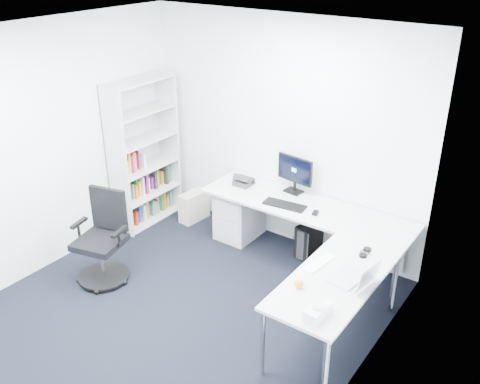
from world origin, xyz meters
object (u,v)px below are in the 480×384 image
Objects in this scene: monitor at (294,174)px; l_desk at (288,247)px; task_chair at (99,240)px; laptop at (348,267)px; bookshelf at (144,153)px.

l_desk is at bearing -55.59° from monitor.
l_desk is 2.42× the size of task_chair.
task_chair is (-1.59, -1.25, 0.15)m from l_desk.
monitor reaches higher than task_chair.
monitor is at bearing 143.74° from laptop.
task_chair is at bearing -141.79° from l_desk.
l_desk is 1.27m from laptop.
task_chair is 2.29m from monitor.
bookshelf is 4.00× the size of monitor.
bookshelf is at bearing 178.68° from l_desk.
bookshelf is 1.49m from task_chair.
monitor reaches higher than laptop.
monitor is (1.31, 1.83, 0.44)m from task_chair.
task_chair reaches higher than l_desk.
bookshelf reaches higher than l_desk.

